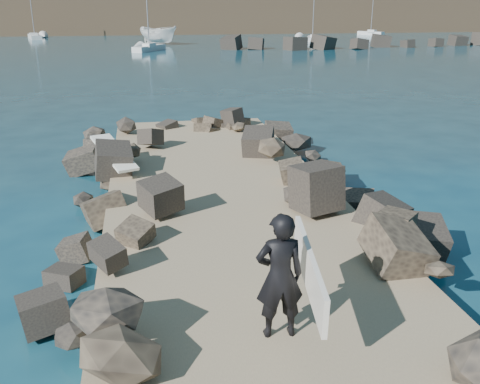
{
  "coord_description": "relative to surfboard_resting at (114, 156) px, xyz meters",
  "views": [
    {
      "loc": [
        -1.98,
        -11.72,
        5.34
      ],
      "look_at": [
        0.0,
        -1.0,
        1.5
      ],
      "focal_mm": 40.0,
      "sensor_mm": 36.0,
      "label": 1
    }
  ],
  "objects": [
    {
      "name": "ground",
      "position": [
        2.89,
        -4.14,
        -1.04
      ],
      "size": [
        800.0,
        800.0,
        0.0
      ],
      "primitive_type": "plane",
      "color": "#0F384C",
      "rests_on": "ground"
    },
    {
      "name": "jetty",
      "position": [
        2.89,
        -6.14,
        -0.74
      ],
      "size": [
        6.0,
        26.0,
        0.6
      ],
      "primitive_type": "cube",
      "color": "#8C7759",
      "rests_on": "ground"
    },
    {
      "name": "riprap_left",
      "position": [
        -0.01,
        -5.64,
        -0.54
      ],
      "size": [
        2.6,
        22.0,
        1.0
      ],
      "primitive_type": "cube",
      "color": "black",
      "rests_on": "ground"
    },
    {
      "name": "riprap_right",
      "position": [
        5.79,
        -5.64,
        -0.54
      ],
      "size": [
        2.6,
        22.0,
        1.0
      ],
      "primitive_type": "cube",
      "color": "black",
      "rests_on": "ground"
    },
    {
      "name": "breakwater_secondary",
      "position": [
        37.89,
        50.86,
        -0.44
      ],
      "size": [
        52.0,
        4.0,
        1.2
      ],
      "primitive_type": "cube",
      "color": "black",
      "rests_on": "ground"
    },
    {
      "name": "surfboard_resting",
      "position": [
        0.0,
        0.0,
        0.0
      ],
      "size": [
        1.49,
        2.54,
        0.08
      ],
      "primitive_type": "cube",
      "rotation": [
        0.0,
        0.0,
        0.38
      ],
      "color": "white",
      "rests_on": "riprap_left"
    },
    {
      "name": "boat_imported",
      "position": [
        3.82,
        62.15,
        0.23
      ],
      "size": [
        6.27,
        6.56,
        2.55
      ],
      "primitive_type": "imported",
      "rotation": [
        0.0,
        0.0,
        0.74
      ],
      "color": "silver",
      "rests_on": "ground"
    },
    {
      "name": "surfer_with_board",
      "position": [
        2.81,
        -9.13,
        0.55
      ],
      "size": [
        1.01,
        2.44,
        1.97
      ],
      "color": "black",
      "rests_on": "jetty"
    },
    {
      "name": "sailboat_e",
      "position": [
        -15.45,
        78.52,
        -0.69
      ],
      "size": [
        3.31,
        7.33,
        8.63
      ],
      "color": "silver",
      "rests_on": "ground"
    },
    {
      "name": "sailboat_b",
      "position": [
        2.22,
        51.16,
        -0.69
      ],
      "size": [
        4.17,
        5.86,
        7.36
      ],
      "color": "silver",
      "rests_on": "ground"
    },
    {
      "name": "sailboat_f",
      "position": [
        42.61,
        79.05,
        -0.69
      ],
      "size": [
        3.69,
        4.86,
        6.32
      ],
      "color": "silver",
      "rests_on": "ground"
    },
    {
      "name": "sailboat_d",
      "position": [
        27.36,
        65.83,
        -0.69
      ],
      "size": [
        3.8,
        7.07,
        8.41
      ],
      "color": "silver",
      "rests_on": "ground"
    }
  ]
}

